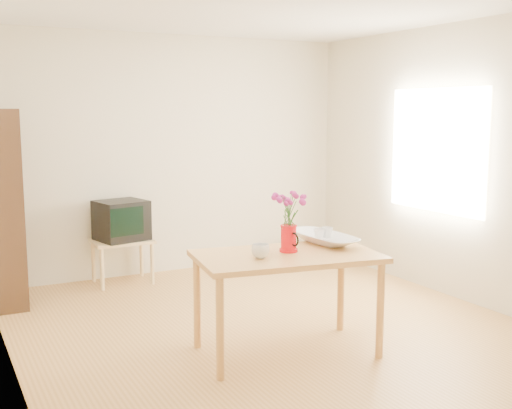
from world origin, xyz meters
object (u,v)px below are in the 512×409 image
mug (261,251)px  bowl (324,216)px  table (287,266)px  pitcher (288,240)px  television (121,220)px

mug → bowl: size_ratio=0.28×
table → pitcher: (0.04, 0.06, 0.18)m
table → television: size_ratio=2.57×
table → pitcher: pitcher is taller
table → television: (-0.55, 2.47, 0.01)m
pitcher → table: bearing=-132.9°
television → pitcher: bearing=-88.9°
pitcher → mug: (-0.28, -0.09, -0.04)m
mug → television: (-0.31, 2.50, -0.13)m
mug → bowl: bowl is taller
pitcher → television: bearing=98.7°
mug → television: bearing=-87.8°
mug → pitcher: bearing=-167.5°
table → bowl: bearing=32.5°
bowl → television: size_ratio=0.83×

